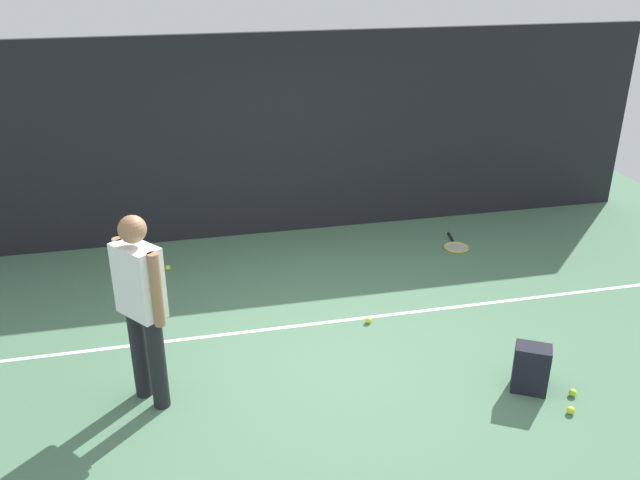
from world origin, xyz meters
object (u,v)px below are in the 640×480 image
(tennis_player, at_px, (141,301))
(tennis_ball_near_player, at_px, (168,268))
(tennis_racket, at_px, (456,246))
(tennis_ball_by_fence, at_px, (571,410))
(tennis_ball_mid_court, at_px, (368,320))
(tennis_ball_far_left, at_px, (573,393))
(backpack, at_px, (531,368))

(tennis_player, height_order, tennis_ball_near_player, tennis_player)
(tennis_racket, relative_size, tennis_ball_by_fence, 9.60)
(tennis_ball_near_player, bearing_deg, tennis_ball_by_fence, -46.87)
(tennis_ball_mid_court, xyz_separation_m, tennis_ball_far_left, (1.38, -1.54, 0.00))
(tennis_racket, distance_m, backpack, 2.95)
(tennis_ball_by_fence, distance_m, tennis_ball_far_left, 0.26)
(tennis_racket, height_order, tennis_ball_far_left, tennis_ball_far_left)
(tennis_racket, height_order, backpack, backpack)
(tennis_ball_far_left, bearing_deg, tennis_ball_mid_court, 131.81)
(tennis_ball_by_fence, bearing_deg, tennis_player, 164.09)
(tennis_player, distance_m, tennis_ball_mid_court, 2.47)
(backpack, bearing_deg, tennis_player, 19.58)
(backpack, relative_size, tennis_ball_far_left, 6.67)
(tennis_ball_by_fence, xyz_separation_m, tennis_ball_far_left, (0.15, 0.21, 0.00))
(tennis_ball_near_player, bearing_deg, tennis_racket, -2.40)
(tennis_racket, relative_size, backpack, 1.44)
(tennis_ball_mid_court, distance_m, tennis_ball_far_left, 2.07)
(tennis_ball_mid_court, bearing_deg, tennis_racket, 43.32)
(tennis_racket, bearing_deg, tennis_ball_near_player, -82.63)
(tennis_player, xyz_separation_m, backpack, (3.21, -0.57, -0.76))
(tennis_racket, distance_m, tennis_ball_by_fence, 3.30)
(backpack, xyz_separation_m, tennis_ball_near_player, (-3.04, 3.04, -0.18))
(tennis_player, bearing_deg, backpack, 41.90)
(tennis_racket, distance_m, tennis_ball_mid_court, 2.23)
(tennis_ball_mid_court, bearing_deg, tennis_player, -159.96)
(tennis_ball_mid_court, bearing_deg, backpack, -52.17)
(tennis_ball_near_player, xyz_separation_m, tennis_ball_mid_court, (1.98, -1.68, 0.00))
(tennis_racket, xyz_separation_m, tennis_ball_far_left, (-0.24, -3.07, 0.02))
(tennis_ball_by_fence, bearing_deg, tennis_ball_near_player, 133.13)
(tennis_player, xyz_separation_m, tennis_ball_far_left, (3.53, -0.75, -0.93))
(tennis_ball_by_fence, bearing_deg, tennis_ball_mid_court, 125.10)
(tennis_ball_mid_court, relative_size, tennis_ball_far_left, 1.00)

